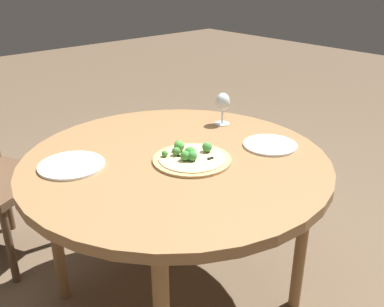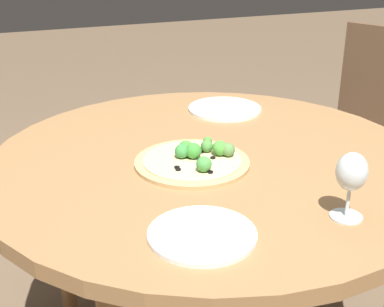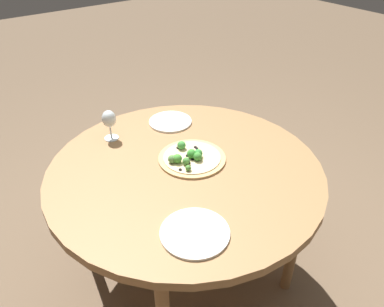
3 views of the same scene
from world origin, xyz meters
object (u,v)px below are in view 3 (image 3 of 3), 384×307
plate_near (170,122)px  pizza (191,157)px  wine_glass (109,120)px  plate_far (195,233)px

plate_near → pizza: bearing=-19.3°
wine_glass → plate_far: size_ratio=0.61×
pizza → plate_far: size_ratio=1.23×
plate_near → plate_far: 0.78m
pizza → plate_near: (-0.33, 0.12, -0.01)m
wine_glass → plate_near: bearing=82.5°
plate_near → plate_far: size_ratio=0.91×
pizza → wine_glass: wine_glass is taller
pizza → plate_far: pizza is taller
plate_far → plate_near: bearing=152.0°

